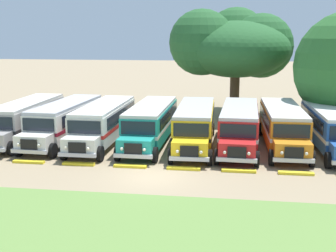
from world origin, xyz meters
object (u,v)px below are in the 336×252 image
parked_bus_slot_2 (104,121)px  broad_shade_tree (234,45)px  parked_bus_slot_7 (331,126)px  parked_bus_slot_0 (26,118)px  parked_bus_slot_5 (239,125)px  parked_bus_slot_1 (65,119)px  parked_bus_slot_4 (195,124)px  parked_bus_slot_6 (283,125)px  parked_bus_slot_3 (151,122)px

parked_bus_slot_2 → broad_shade_tree: 16.97m
broad_shade_tree → parked_bus_slot_7: bearing=-61.8°
parked_bus_slot_0 → parked_bus_slot_5: bearing=88.5°
parked_bus_slot_0 → parked_bus_slot_1: same height
parked_bus_slot_0 → parked_bus_slot_4: (13.01, -0.33, 0.00)m
parked_bus_slot_6 → parked_bus_slot_7: size_ratio=1.00×
parked_bus_slot_7 → broad_shade_tree: bearing=-152.8°
parked_bus_slot_7 → broad_shade_tree: size_ratio=0.91×
parked_bus_slot_1 → parked_bus_slot_5: bearing=92.0°
parked_bus_slot_1 → parked_bus_slot_6: same height
parked_bus_slot_3 → parked_bus_slot_5: size_ratio=1.00×
parked_bus_slot_1 → broad_shade_tree: bearing=137.9°
parked_bus_slot_3 → parked_bus_slot_4: same height
parked_bus_slot_5 → parked_bus_slot_4: bearing=-85.0°
parked_bus_slot_0 → parked_bus_slot_2: size_ratio=1.00×
parked_bus_slot_2 → parked_bus_slot_3: (3.50, 0.24, 0.00)m
parked_bus_slot_0 → parked_bus_slot_7: 22.46m
parked_bus_slot_6 → parked_bus_slot_7: (3.26, -0.15, 0.00)m
parked_bus_slot_5 → parked_bus_slot_7: (6.30, 0.27, 0.00)m
parked_bus_slot_1 → parked_bus_slot_3: same height
parked_bus_slot_2 → parked_bus_slot_3: bearing=94.1°
parked_bus_slot_3 → parked_bus_slot_0: bearing=-90.6°
parked_bus_slot_4 → parked_bus_slot_5: (3.15, 0.15, 0.00)m
parked_bus_slot_3 → parked_bus_slot_6: 9.44m
parked_bus_slot_4 → parked_bus_slot_6: 6.21m
parked_bus_slot_1 → parked_bus_slot_7: 19.25m
parked_bus_slot_3 → parked_bus_slot_7: size_ratio=1.00×
broad_shade_tree → parked_bus_slot_1: bearing=-134.4°
parked_bus_slot_1 → parked_bus_slot_7: same height
parked_bus_slot_4 → parked_bus_slot_5: size_ratio=1.00×
parked_bus_slot_2 → parked_bus_slot_0: bearing=-93.9°
parked_bus_slot_1 → broad_shade_tree: broad_shade_tree is taller
parked_bus_slot_0 → broad_shade_tree: size_ratio=0.91×
parked_bus_slot_4 → parked_bus_slot_3: bearing=-93.4°
parked_bus_slot_4 → parked_bus_slot_6: bearing=93.9°
parked_bus_slot_2 → parked_bus_slot_7: same height
parked_bus_slot_6 → parked_bus_slot_2: bearing=-87.5°
parked_bus_slot_0 → parked_bus_slot_3: same height
parked_bus_slot_1 → parked_bus_slot_4: size_ratio=1.00×
parked_bus_slot_0 → parked_bus_slot_2: same height
parked_bus_slot_4 → parked_bus_slot_0: bearing=-92.7°
parked_bus_slot_6 → parked_bus_slot_7: same height
parked_bus_slot_1 → parked_bus_slot_6: (15.99, 0.35, 0.00)m
parked_bus_slot_1 → parked_bus_slot_5: size_ratio=1.00×
parked_bus_slot_6 → broad_shade_tree: (-3.47, 12.41, 5.22)m
parked_bus_slot_5 → parked_bus_slot_6: same height
parked_bus_slot_5 → parked_bus_slot_1: bearing=-87.9°
parked_bus_slot_4 → parked_bus_slot_6: size_ratio=1.00×
parked_bus_slot_3 → broad_shade_tree: size_ratio=0.91×
parked_bus_slot_0 → parked_bus_slot_3: 9.77m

